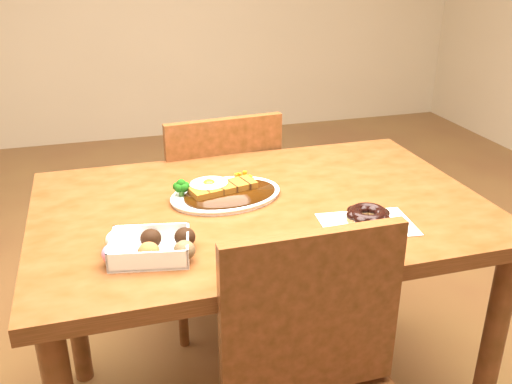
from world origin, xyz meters
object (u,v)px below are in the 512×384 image
object	(u,v)px
table	(261,235)
katsu_curry_plate	(224,192)
chair_far	(216,212)
donut_box	(150,246)
pon_de_ring	(368,217)

from	to	relation	value
table	katsu_curry_plate	xyz separation A→B (m)	(-0.09, 0.06, 0.11)
chair_far	donut_box	world-z (taller)	chair_far
chair_far	katsu_curry_plate	size ratio (longest dim) A/B	2.58
table	chair_far	distance (m)	0.56
table	pon_de_ring	world-z (taller)	pon_de_ring
table	chair_far	xyz separation A→B (m)	(-0.01, 0.53, -0.17)
chair_far	katsu_curry_plate	world-z (taller)	chair_far
chair_far	katsu_curry_plate	xyz separation A→B (m)	(-0.07, -0.47, 0.29)
pon_de_ring	katsu_curry_plate	bearing A→B (deg)	139.12
pon_de_ring	donut_box	bearing A→B (deg)	-179.72
chair_far	katsu_curry_plate	distance (m)	0.56
chair_far	pon_de_ring	distance (m)	0.82
katsu_curry_plate	pon_de_ring	xyz separation A→B (m)	(0.30, -0.26, 0.01)
chair_far	donut_box	bearing A→B (deg)	62.65
chair_far	pon_de_ring	world-z (taller)	chair_far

